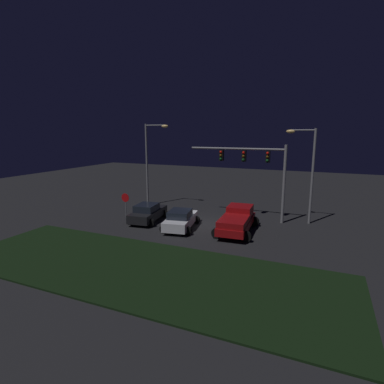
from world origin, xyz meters
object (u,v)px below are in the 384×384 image
object	(u,v)px
traffic_signal_gantry	(255,163)
street_lamp_left	(151,155)
pickup_truck	(237,219)
car_sedan_far	(148,213)
car_sedan	(181,219)
stop_sign	(125,201)
street_lamp_right	(307,164)

from	to	relation	value
traffic_signal_gantry	street_lamp_left	world-z (taller)	street_lamp_left
pickup_truck	car_sedan_far	xyz separation A→B (m)	(-7.76, -0.30, -0.26)
traffic_signal_gantry	car_sedan_far	bearing A→B (deg)	-153.98
car_sedan	stop_sign	world-z (taller)	stop_sign
car_sedan_far	street_lamp_left	distance (m)	7.32
car_sedan_far	stop_sign	bearing A→B (deg)	82.53
traffic_signal_gantry	street_lamp_right	world-z (taller)	street_lamp_right
street_lamp_right	street_lamp_left	bearing A→B (deg)	178.48
pickup_truck	car_sedan	size ratio (longest dim) A/B	1.19
car_sedan_far	stop_sign	size ratio (longest dim) A/B	2.05
car_sedan_far	street_lamp_right	xyz separation A→B (m)	(12.24, 4.76, 4.18)
car_sedan	pickup_truck	bearing A→B (deg)	-86.72
car_sedan	traffic_signal_gantry	xyz separation A→B (m)	(4.70, 4.72, 4.16)
car_sedan	street_lamp_left	world-z (taller)	street_lamp_left
traffic_signal_gantry	stop_sign	size ratio (longest dim) A/B	3.73
car_sedan	car_sedan_far	distance (m)	3.54
pickup_truck	stop_sign	size ratio (longest dim) A/B	2.48
car_sedan_far	traffic_signal_gantry	xyz separation A→B (m)	(8.16, 3.99, 4.16)
car_sedan	stop_sign	size ratio (longest dim) A/B	2.08
car_sedan	street_lamp_right	xyz separation A→B (m)	(8.78, 5.50, 4.18)
car_sedan_far	stop_sign	distance (m)	2.41
car_sedan	street_lamp_left	xyz separation A→B (m)	(-6.10, 5.89, 4.47)
street_lamp_right	pickup_truck	bearing A→B (deg)	-135.08
stop_sign	car_sedan_far	bearing A→B (deg)	-0.66
pickup_truck	car_sedan	bearing A→B (deg)	99.68
car_sedan_far	stop_sign	world-z (taller)	stop_sign
street_lamp_left	street_lamp_right	bearing A→B (deg)	-1.52
street_lamp_left	street_lamp_right	distance (m)	14.89
car_sedan	traffic_signal_gantry	world-z (taller)	traffic_signal_gantry
street_lamp_left	stop_sign	bearing A→B (deg)	-85.86
street_lamp_left	stop_sign	xyz separation A→B (m)	(0.37, -5.13, -3.65)
car_sedan	car_sedan_far	bearing A→B (deg)	67.80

